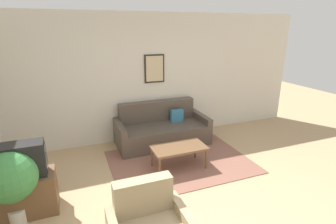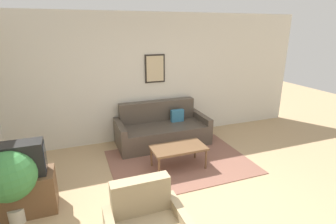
# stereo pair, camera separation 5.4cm
# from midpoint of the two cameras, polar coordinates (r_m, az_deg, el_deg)

# --- Properties ---
(ground_plane) EXTENTS (16.00, 16.00, 0.00)m
(ground_plane) POSITION_cam_midpoint_polar(r_m,az_deg,el_deg) (3.71, 6.15, -22.17)
(ground_plane) COLOR tan
(area_rug) EXTENTS (2.52, 1.85, 0.01)m
(area_rug) POSITION_cam_midpoint_polar(r_m,az_deg,el_deg) (4.97, 2.91, -10.72)
(area_rug) COLOR brown
(area_rug) RESTS_ON ground_plane
(wall_back) EXTENTS (8.00, 0.09, 2.70)m
(wall_back) POSITION_cam_midpoint_polar(r_m,az_deg,el_deg) (5.66, -6.60, 7.23)
(wall_back) COLOR beige
(wall_back) RESTS_ON ground_plane
(couch) EXTENTS (1.92, 0.90, 0.86)m
(couch) POSITION_cam_midpoint_polar(r_m,az_deg,el_deg) (5.64, -1.06, -3.91)
(couch) COLOR #4C4238
(couch) RESTS_ON ground_plane
(coffee_table) EXTENTS (0.95, 0.50, 0.41)m
(coffee_table) POSITION_cam_midpoint_polar(r_m,az_deg,el_deg) (4.62, 2.65, -8.02)
(coffee_table) COLOR brown
(coffee_table) RESTS_ON ground_plane
(tv_stand) EXTENTS (0.78, 0.44, 0.55)m
(tv_stand) POSITION_cam_midpoint_polar(r_m,az_deg,el_deg) (4.11, -28.40, -15.38)
(tv_stand) COLOR brown
(tv_stand) RESTS_ON ground_plane
(tv) EXTENTS (0.63, 0.28, 0.46)m
(tv) POSITION_cam_midpoint_polar(r_m,az_deg,el_deg) (3.88, -29.46, -9.08)
(tv) COLOR black
(tv) RESTS_ON tv_stand
(potted_plant_tall) EXTENTS (0.64, 0.64, 0.98)m
(potted_plant_tall) POSITION_cam_midpoint_polar(r_m,az_deg,el_deg) (3.80, -30.89, -12.09)
(potted_plant_tall) COLOR beige
(potted_plant_tall) RESTS_ON ground_plane
(potted_plant_by_window) EXTENTS (0.36, 0.36, 0.66)m
(potted_plant_by_window) POSITION_cam_midpoint_polar(r_m,az_deg,el_deg) (4.49, -29.30, -10.74)
(potted_plant_by_window) COLOR #935638
(potted_plant_by_window) RESTS_ON ground_plane
(potted_plant_small) EXTENTS (0.49, 0.49, 0.79)m
(potted_plant_small) POSITION_cam_midpoint_polar(r_m,az_deg,el_deg) (4.17, -30.60, -11.55)
(potted_plant_small) COLOR slate
(potted_plant_small) RESTS_ON ground_plane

